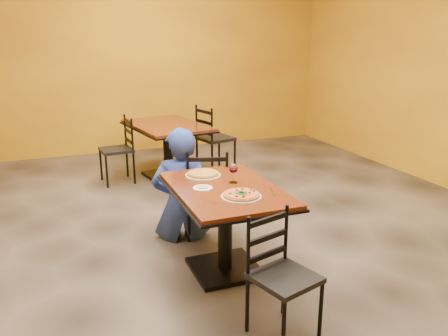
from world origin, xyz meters
name	(u,v)px	position (x,y,z in m)	size (l,w,h in m)	color
floor	(206,246)	(0.00, 0.00, 0.00)	(7.00, 8.00, 0.01)	black
wall_back	(125,62)	(0.00, 4.00, 1.50)	(7.00, 0.01, 3.00)	gold
table_main	(225,210)	(0.00, -0.50, 0.56)	(0.83, 1.23, 0.75)	#5F280F
table_second	(168,138)	(0.24, 2.30, 0.56)	(1.12, 1.48, 0.75)	#5F280F
chair_main_near	(285,279)	(0.05, -1.44, 0.42)	(0.38, 0.38, 0.83)	black
chair_main_far	(207,192)	(0.11, 0.27, 0.45)	(0.40, 0.40, 0.89)	black
chair_second_left	(116,150)	(-0.47, 2.30, 0.44)	(0.40, 0.40, 0.89)	black
chair_second_right	(216,139)	(0.95, 2.30, 0.49)	(0.44, 0.44, 0.97)	black
diner	(181,183)	(-0.15, 0.31, 0.55)	(0.57, 0.37, 1.10)	navy
plate_main	(241,196)	(0.03, -0.76, 0.76)	(0.31, 0.31, 0.01)	white
pizza_main	(241,194)	(0.03, -0.76, 0.77)	(0.28, 0.28, 0.02)	maroon
plate_far	(203,175)	(-0.07, -0.14, 0.76)	(0.31, 0.31, 0.01)	white
pizza_far	(203,173)	(-0.07, -0.14, 0.77)	(0.28, 0.28, 0.02)	gold
side_plate	(203,188)	(-0.18, -0.47, 0.76)	(0.16, 0.16, 0.01)	white
dip	(203,187)	(-0.18, -0.47, 0.76)	(0.09, 0.09, 0.01)	tan
wine_glass	(233,172)	(0.11, -0.41, 0.84)	(0.08, 0.08, 0.18)	white
fork	(208,200)	(-0.23, -0.74, 0.75)	(0.01, 0.19, 0.00)	silver
knife	(272,192)	(0.30, -0.74, 0.75)	(0.01, 0.21, 0.00)	silver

